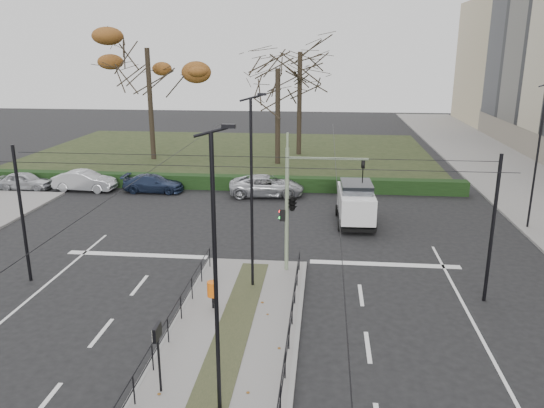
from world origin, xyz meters
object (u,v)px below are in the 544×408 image
Objects in this scene: litter_bin at (213,289)px; rust_tree at (147,48)px; streetlamp_median_far at (252,192)px; parked_car_first at (25,181)px; info_panel at (157,340)px; streetlamp_sidewalk at (538,155)px; parked_car_second at (85,181)px; traffic_light at (294,201)px; white_van at (356,202)px; bare_tree_center at (300,59)px; parked_car_third at (153,183)px; streetlamp_median_near at (216,275)px; bare_tree_near at (278,76)px; parked_car_fourth at (267,186)px.

rust_tree reaches higher than litter_bin.
litter_bin is 0.08× the size of rust_tree.
parked_car_first is at bearing 141.70° from streetlamp_median_far.
litter_bin is 5.35m from info_panel.
parked_car_second is (-28.53, 5.67, -3.50)m from streetlamp_sidewalk.
traffic_light is 1.27× the size of parked_car_second.
traffic_light reaches higher than white_van.
rust_tree is at bearing 135.95° from white_van.
rust_tree is at bearing -164.82° from bare_tree_center.
parked_car_third is 15.04m from white_van.
parked_car_first is 15.91m from rust_tree.
bare_tree_center reaches higher than traffic_light.
streetlamp_sidewalk reaches higher than parked_car_second.
streetlamp_median_near is 0.99× the size of streetlamp_median_far.
parked_car_second is 0.95× the size of white_van.
traffic_light is 0.69× the size of streetlamp_sidewalk.
info_panel is 3.05m from streetlamp_median_near.
parked_car_third is 0.40× the size of bare_tree_near.
streetlamp_median_near is 29.69m from parked_car_first.
streetlamp_median_far is 1.72× the size of white_van.
litter_bin is 17.06m from parked_car_fourth.
parked_car_fourth is (8.11, -0.19, 0.09)m from parked_car_third.
streetlamp_sidewalk is at bearing -0.59° from white_van.
streetlamp_median_far is 20.84m from parked_car_second.
streetlamp_median_near is 1.70× the size of white_van.
rust_tree is 1.19× the size of bare_tree_near.
bare_tree_center is (2.06, 37.31, 7.07)m from info_panel.
litter_bin is at bearing -67.91° from rust_tree.
white_van reaches higher than parked_car_first.
white_van is 22.33m from bare_tree_center.
parked_car_fourth is at bearing -90.47° from parked_car_first.
streetlamp_median_far is at bearing 60.64° from litter_bin.
traffic_light is 9.98m from info_panel.
parked_car_first is 0.31× the size of bare_tree_center.
parked_car_fourth is 0.40× the size of rust_tree.
bare_tree_center is (9.54, 14.82, 8.26)m from parked_car_third.
bare_tree_center reaches higher than parked_car_second.
litter_bin is 0.14× the size of streetlamp_sidewalk.
rust_tree is at bearing 120.51° from traffic_light.
parked_car_fourth is 12.57m from bare_tree_near.
parked_car_second is 22.40m from bare_tree_center.
parked_car_second is 14.68m from rust_tree.
parked_car_fourth is (-15.42, 5.63, -3.51)m from streetlamp_sidewalk.
parked_car_third is (-23.53, 5.82, -3.60)m from streetlamp_sidewalk.
streetlamp_sidewalk is at bearing -103.23° from parked_car_third.
streetlamp_sidewalk is at bearing 30.12° from traffic_light.
streetlamp_median_near is (1.43, -5.84, 3.23)m from litter_bin.
streetlamp_median_near is at bearing -90.27° from bare_tree_center.
rust_tree reaches higher than traffic_light.
streetlamp_median_far is at bearing -64.00° from rust_tree.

